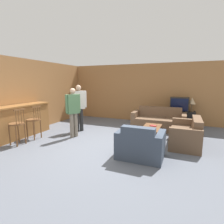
{
  "coord_description": "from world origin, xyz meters",
  "views": [
    {
      "loc": [
        1.97,
        -4.21,
        1.78
      ],
      "look_at": [
        -0.13,
        0.82,
        0.85
      ],
      "focal_mm": 28.0,
      "sensor_mm": 36.0,
      "label": 1
    }
  ],
  "objects": [
    {
      "name": "bar_chair_near",
      "position": [
        -2.39,
        -0.8,
        0.55
      ],
      "size": [
        0.42,
        0.42,
        1.05
      ],
      "color": "brown",
      "rests_on": "ground_plane"
    },
    {
      "name": "coffee_table",
      "position": [
        1.08,
        1.1,
        0.35
      ],
      "size": [
        0.53,
        1.05,
        0.41
      ],
      "color": "brown",
      "rests_on": "ground_plane"
    },
    {
      "name": "armchair_near",
      "position": [
        1.07,
        -0.31,
        0.3
      ],
      "size": [
        1.07,
        0.82,
        0.81
      ],
      "color": "#384251",
      "rests_on": "ground_plane"
    },
    {
      "name": "wall_left",
      "position": [
        -3.28,
        1.36,
        1.3
      ],
      "size": [
        0.08,
        8.73,
        2.6
      ],
      "color": "#9E6B3D",
      "rests_on": "ground_plane"
    },
    {
      "name": "bar_chair_mid",
      "position": [
        -2.39,
        -0.19,
        0.55
      ],
      "size": [
        0.41,
        0.41,
        1.05
      ],
      "color": "brown",
      "rests_on": "ground_plane"
    },
    {
      "name": "person_by_window",
      "position": [
        -1.56,
        1.13,
        0.96
      ],
      "size": [
        0.46,
        0.4,
        1.69
      ],
      "color": "black",
      "rests_on": "ground_plane"
    },
    {
      "name": "person_by_counter",
      "position": [
        -1.33,
        0.44,
        0.91
      ],
      "size": [
        0.32,
        0.5,
        1.6
      ],
      "color": "#756B5B",
      "rests_on": "ground_plane"
    },
    {
      "name": "table_lamp",
      "position": [
        2.25,
        3.31,
        1.04
      ],
      "size": [
        0.27,
        0.27,
        0.56
      ],
      "color": "brown",
      "rests_on": "tv_unit"
    },
    {
      "name": "tv_unit",
      "position": [
        1.79,
        3.31,
        0.31
      ],
      "size": [
        1.23,
        0.54,
        0.63
      ],
      "color": "black",
      "rests_on": "ground_plane"
    },
    {
      "name": "wall_back",
      "position": [
        0.0,
        3.73,
        1.3
      ],
      "size": [
        9.4,
        0.08,
        2.6
      ],
      "color": "#9E6B3D",
      "rests_on": "ground_plane"
    },
    {
      "name": "bar_counter",
      "position": [
        -2.95,
        -0.51,
        0.53
      ],
      "size": [
        0.55,
        2.72,
        1.06
      ],
      "color": "brown",
      "rests_on": "ground_plane"
    },
    {
      "name": "book_on_table",
      "position": [
        1.11,
        1.23,
        0.43
      ],
      "size": [
        0.22,
        0.19,
        0.03
      ],
      "color": "maroon",
      "rests_on": "coffee_table"
    },
    {
      "name": "couch_far",
      "position": [
        1.11,
        2.46,
        0.3
      ],
      "size": [
        1.94,
        0.86,
        0.83
      ],
      "color": "brown",
      "rests_on": "ground_plane"
    },
    {
      "name": "tv",
      "position": [
        1.79,
        3.31,
        0.91
      ],
      "size": [
        0.71,
        0.42,
        0.56
      ],
      "color": "black",
      "rests_on": "tv_unit"
    },
    {
      "name": "ground_plane",
      "position": [
        0.0,
        0.0,
        0.0
      ],
      "size": [
        24.0,
        24.0,
        0.0
      ],
      "primitive_type": "plane",
      "color": "#565B66"
    },
    {
      "name": "loveseat_right",
      "position": [
        2.09,
        1.03,
        0.3
      ],
      "size": [
        0.79,
        1.46,
        0.8
      ],
      "color": "brown",
      "rests_on": "ground_plane"
    }
  ]
}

